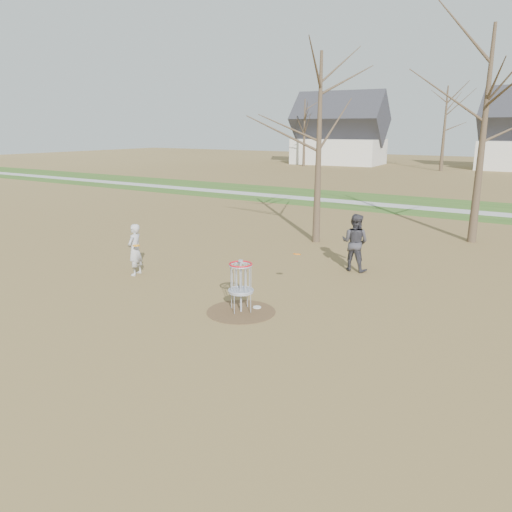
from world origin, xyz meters
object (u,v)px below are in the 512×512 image
(player_standing, at_px, (135,250))
(disc_golf_basket, at_px, (241,278))
(player_throwing, at_px, (355,242))
(disc_grounded, at_px, (257,307))

(player_standing, height_order, disc_golf_basket, player_standing)
(player_standing, relative_size, disc_golf_basket, 1.24)
(player_throwing, relative_size, disc_golf_basket, 1.42)
(player_throwing, distance_m, disc_grounded, 4.94)
(player_throwing, bearing_deg, disc_grounded, 81.44)
(player_standing, xyz_separation_m, player_throwing, (5.75, 4.30, 0.12))
(player_standing, xyz_separation_m, disc_golf_basket, (4.77, -0.95, 0.08))
(player_throwing, height_order, disc_grounded, player_throwing)
(player_standing, bearing_deg, disc_grounded, 70.99)
(player_standing, bearing_deg, disc_golf_basket, 65.38)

